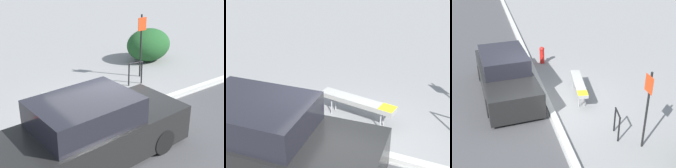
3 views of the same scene
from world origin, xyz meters
The scene contains 5 objects.
ground_plane centered at (0.00, 0.00, 0.00)m, with size 60.00×60.00×0.00m, color gray.
curb centered at (0.00, 0.00, 0.07)m, with size 60.00×0.20×0.13m.
bench centered at (-0.22, 1.19, 0.52)m, with size 2.01×0.65×0.59m.
fire_hydrant centered at (-3.54, 0.55, 0.41)m, with size 0.36×0.22×0.77m.
parked_car_near centered at (-1.22, -1.26, 0.69)m, with size 4.56×2.00×1.54m.
Camera 2 is at (2.03, -5.18, 4.24)m, focal length 50.00 mm.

